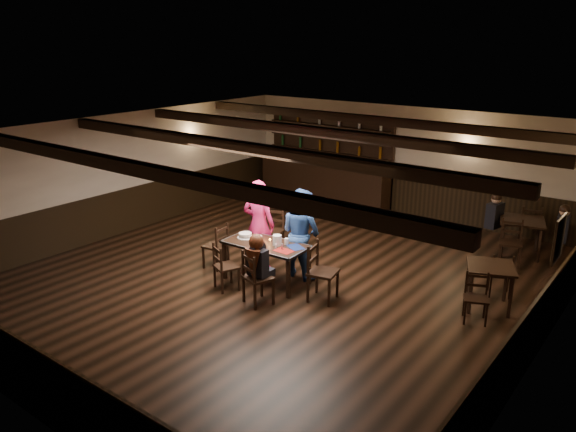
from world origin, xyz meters
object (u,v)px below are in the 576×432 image
Objects in this scene: man_blue at (301,233)px; cake at (245,236)px; bar_counter at (325,175)px; dining_table at (266,247)px; chair_near_right at (254,274)px; woman_pink at (259,225)px; chair_near_left at (222,264)px.

cake is at bearing 46.64° from man_blue.
dining_table is at bearing -67.68° from bar_counter.
chair_near_right is 1.25m from cake.
cake is at bearing 83.03° from woman_pink.
chair_near_right is 1.62m from woman_pink.
woman_pink is 0.44× the size of bar_counter.
chair_near_left is 0.90× the size of chair_near_right.
chair_near_right reaches higher than chair_near_left.
man_blue is 1.03m from cake.
bar_counter is (-1.55, 4.63, -0.15)m from woman_pink.
bar_counter reaches higher than man_blue.
chair_near_right is at bearing -7.79° from chair_near_left.
bar_counter is (-2.08, 5.07, 0.06)m from dining_table.
dining_table is at bearing 71.23° from man_blue.
chair_near_right is (0.82, -0.11, 0.05)m from chair_near_left.
chair_near_left is at bearing -119.25° from dining_table.
chair_near_right is at bearing -67.04° from bar_counter.
cake is at bearing 96.44° from chair_near_left.
bar_counter is (-2.50, 5.90, 0.18)m from chair_near_right.
bar_counter is (-2.40, 4.44, -0.11)m from man_blue.
bar_counter reaches higher than cake.
man_blue is at bearing 38.49° from cake.
chair_near_left is at bearing -83.56° from cake.
cake is (-0.48, -0.01, 0.12)m from dining_table.
man_blue is (0.85, 0.20, -0.04)m from woman_pink.
dining_table is 5.48m from bar_counter.
cake is at bearing -72.55° from bar_counter.
bar_counter is at bearing -53.42° from man_blue.
dining_table is 0.72m from woman_pink.
chair_near_left is 0.48× the size of woman_pink.
cake is (-0.08, 0.71, 0.30)m from chair_near_left.
chair_near_right is 6.41m from bar_counter.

